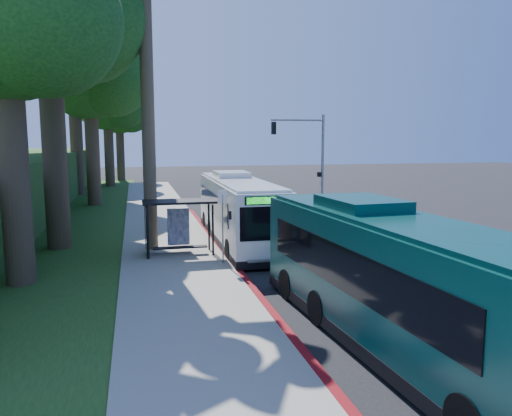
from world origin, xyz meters
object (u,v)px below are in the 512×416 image
object	(u,v)px
white_bus	(238,209)
teal_bus	(398,281)
bus_shelter	(173,217)
pickup	(271,200)

from	to	relation	value
white_bus	teal_bus	distance (m)	13.88
bus_shelter	teal_bus	distance (m)	12.30
teal_bus	pickup	bearing A→B (deg)	77.98
bus_shelter	white_bus	world-z (taller)	white_bus
bus_shelter	pickup	bearing A→B (deg)	58.16
bus_shelter	teal_bus	size ratio (longest dim) A/B	0.26
white_bus	pickup	distance (m)	11.74
teal_bus	pickup	world-z (taller)	teal_bus
white_bus	pickup	size ratio (longest dim) A/B	2.22
bus_shelter	white_bus	bearing A→B (deg)	35.29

